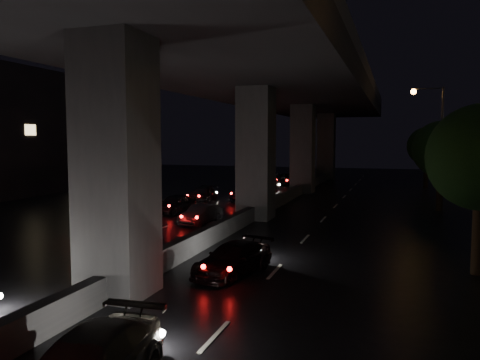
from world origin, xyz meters
The scene contains 16 objects.
ground centered at (0.00, 0.00, 0.00)m, with size 120.00×120.00×0.00m, color black.
viaduct centered at (0.00, 5.00, 8.34)m, with size 12.00×80.00×10.50m.
median_barrier centered at (0.00, 5.00, 0.42)m, with size 0.45×70.00×0.85m, color #38383A.
building_left centered at (-27.00, 15.00, 5.50)m, with size 12.00×24.00×11.00m, color black.
tree_c centered at (11.00, 12.00, 4.20)m, with size 3.80×3.80×6.12m.
tree_d centered at (11.00, 28.00, 4.20)m, with size 3.80×3.80×6.12m.
streetlight_far centered at (10.97, 18.00, 5.66)m, with size 2.52×0.44×9.00m.
car_3 centered at (2.64, -6.76, 0.55)m, with size 1.55×3.80×1.10m, color black.
car_4 centered at (-5.71, -2.06, 0.59)m, with size 1.25×3.60×1.18m, color black.
car_5 centered at (-2.47, 2.22, 0.55)m, with size 1.17×3.34×1.10m, color #242326.
car_6 centered at (-5.69, 5.37, 0.63)m, with size 1.48×3.69×1.26m, color black.
car_7 centered at (-6.16, 11.04, 0.57)m, with size 1.61×3.95×1.15m, color black.
car_8 centered at (-3.11, 12.77, 0.66)m, with size 1.57×3.90×1.33m, color black.
car_9 centered at (-2.88, 18.73, 0.61)m, with size 1.30×3.72×1.22m, color #3F3B36.
car_10 centered at (-2.86, 25.84, 0.63)m, with size 2.10×4.55×1.26m, color black.
car_11 centered at (-6.11, 30.56, 0.59)m, with size 1.97×4.28×1.19m, color black.
Camera 1 is at (8.13, -22.36, 4.83)m, focal length 35.00 mm.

